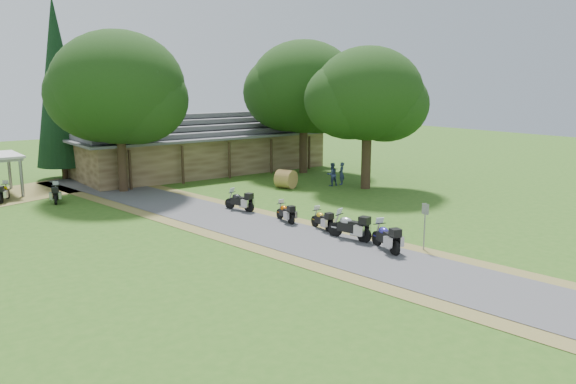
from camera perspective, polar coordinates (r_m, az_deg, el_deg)
ground at (r=25.22m, az=5.64°, el=-6.02°), size 120.00×120.00×0.00m
driveway at (r=27.86m, az=-0.72°, el=-4.29°), size 51.95×51.95×0.00m
lodge at (r=47.53m, az=-8.82°, el=5.05°), size 21.40×9.40×4.90m
motorcycle_row_a at (r=25.41m, az=9.90°, el=-4.41°), size 1.19×2.09×1.36m
motorcycle_row_b at (r=26.88m, az=6.28°, el=-3.38°), size 1.16×2.17×1.41m
motorcycle_row_c at (r=28.59m, az=3.47°, el=-2.73°), size 0.75×1.72×1.14m
motorcycle_row_d at (r=30.09m, az=-0.27°, el=-2.00°), size 0.79×1.72×1.14m
motorcycle_row_e at (r=32.80m, az=-4.98°, el=-0.81°), size 1.14×1.96×1.27m
motorcycle_carport_a at (r=39.52m, az=-26.91°, el=0.03°), size 1.30×1.88×1.23m
motorcycle_carport_b at (r=37.78m, az=-22.52°, el=-0.07°), size 1.10×1.89×1.23m
person_a at (r=41.08m, az=5.46°, el=2.08°), size 0.67×0.65×1.92m
person_b at (r=40.49m, az=4.49°, el=2.00°), size 0.62×0.49×1.98m
hay_bale at (r=39.60m, az=-0.21°, el=1.34°), size 1.63×1.57×1.31m
sign_post at (r=25.74m, az=13.70°, el=-3.45°), size 0.39×0.06×2.15m
oak_lodge_left at (r=39.47m, az=-16.78°, el=8.18°), size 8.82×8.82×11.36m
oak_lodge_right at (r=45.91m, az=1.60°, el=8.96°), size 8.73×8.73×11.29m
oak_driveway at (r=39.35m, az=8.07°, el=8.02°), size 7.54×7.54×10.66m
cedar_near at (r=46.29m, az=-22.28°, el=9.64°), size 3.87×3.87×13.68m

